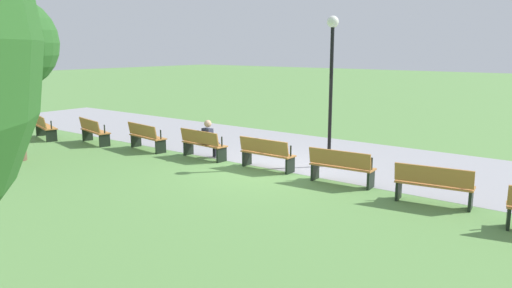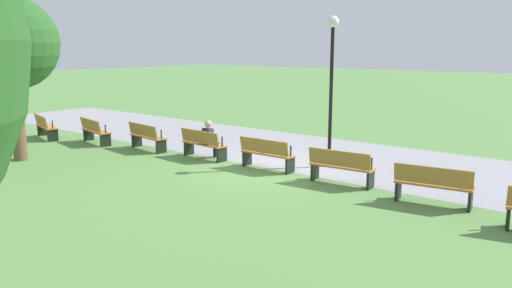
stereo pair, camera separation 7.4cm
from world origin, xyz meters
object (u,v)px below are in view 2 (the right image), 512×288
object	(u,v)px
bench_6	(433,185)
lamp_post	(332,64)
person_seated	(210,138)
bench_3	(203,144)
bench_1	(94,131)
bench_4	(267,153)
bench_2	(147,136)
bench_5	(341,166)
tree_1	(10,44)
bench_0	(45,126)

from	to	relation	value
bench_6	lamp_post	bearing A→B (deg)	145.93
bench_6	person_seated	size ratio (longest dim) A/B	1.38
bench_3	lamp_post	bearing A→B (deg)	26.82
bench_1	bench_4	world-z (taller)	same
person_seated	lamp_post	size ratio (longest dim) A/B	0.29
bench_3	bench_4	xyz separation A→B (m)	(2.35, 0.08, 0.00)
bench_2	person_seated	size ratio (longest dim) A/B	1.38
bench_3	bench_6	bearing A→B (deg)	1.98
bench_1	bench_5	xyz separation A→B (m)	(9.36, 0.64, 0.00)
bench_3	bench_6	xyz separation A→B (m)	(7.04, -0.24, 0.00)
bench_6	lamp_post	distance (m)	4.61
lamp_post	tree_1	bearing A→B (deg)	-146.97
bench_6	person_seated	bearing A→B (deg)	169.00
bench_4	bench_1	bearing A→B (deg)	-174.09
tree_1	bench_3	bearing A→B (deg)	40.10
bench_5	bench_6	bearing A→B (deg)	-9.86
bench_1	lamp_post	distance (m)	8.79
bench_5	bench_6	xyz separation A→B (m)	(2.34, -0.24, 0.00)
tree_1	lamp_post	xyz separation A→B (m)	(7.72, 5.02, -0.53)
tree_1	person_seated	bearing A→B (deg)	39.91
person_seated	bench_4	bearing A→B (deg)	2.68
bench_1	bench_4	xyz separation A→B (m)	(7.01, 0.72, 0.00)
bench_1	person_seated	bearing A→B (deg)	20.93
bench_4	tree_1	world-z (taller)	tree_1
bench_3	bench_4	size ratio (longest dim) A/B	1.02
bench_5	bench_6	world-z (taller)	same
bench_3	bench_1	bearing A→B (deg)	-168.17
bench_1	lamp_post	size ratio (longest dim) A/B	0.40
bench_6	tree_1	xyz separation A→B (m)	(-11.23, -3.29, 2.95)
person_seated	bench_5	bearing A→B (deg)	2.32
bench_4	bench_6	xyz separation A→B (m)	(4.69, -0.32, 0.00)
bench_2	tree_1	xyz separation A→B (m)	(-1.85, -3.29, 2.95)
bench_3	bench_4	bearing A→B (deg)	5.92
bench_2	bench_6	xyz separation A→B (m)	(9.38, 0.00, 0.00)
bench_1	bench_4	bearing A→B (deg)	17.76
bench_2	bench_6	size ratio (longest dim) A/B	1.00
bench_4	bench_6	bearing A→B (deg)	-3.94
tree_1	bench_1	bearing A→B (deg)	99.10
bench_0	bench_4	bearing A→B (deg)	23.68
bench_0	person_seated	xyz separation A→B (m)	(7.12, 1.33, 0.17)
bench_1	bench_5	size ratio (longest dim) A/B	1.02
bench_0	tree_1	world-z (taller)	tree_1
bench_0	lamp_post	xyz separation A→B (m)	(10.46, 2.69, 2.42)
bench_0	bench_4	world-z (taller)	same
bench_6	lamp_post	world-z (taller)	lamp_post
bench_2	bench_6	world-z (taller)	same
bench_1	tree_1	size ratio (longest dim) A/B	0.35
bench_2	bench_3	xyz separation A→B (m)	(2.34, 0.24, 0.00)
bench_4	lamp_post	bearing A→B (deg)	50.14
tree_1	bench_2	bearing A→B (deg)	60.58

